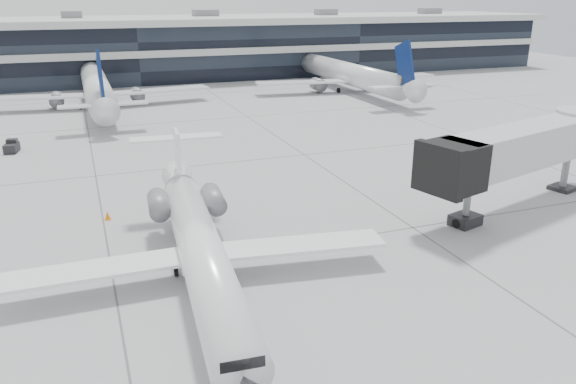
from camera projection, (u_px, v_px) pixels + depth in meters
name	position (u px, v px, depth m)	size (l,w,h in m)	color
ground	(277.00, 250.00, 35.46)	(220.00, 220.00, 0.00)	gray
terminal	(132.00, 52.00, 106.21)	(170.00, 22.00, 10.00)	black
bg_jet_center	(99.00, 106.00, 81.38)	(32.00, 40.00, 9.60)	white
bg_jet_right	(347.00, 90.00, 94.63)	(32.00, 40.00, 9.60)	white
regional_jet	(200.00, 247.00, 30.89)	(21.51, 26.88, 6.20)	white
jet_bridge	(533.00, 145.00, 41.71)	(19.76, 8.67, 6.42)	silver
traffic_cone	(107.00, 216.00, 40.10)	(0.56, 0.56, 0.64)	orange
far_tug	(12.00, 147.00, 57.24)	(1.51, 2.18, 1.27)	black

